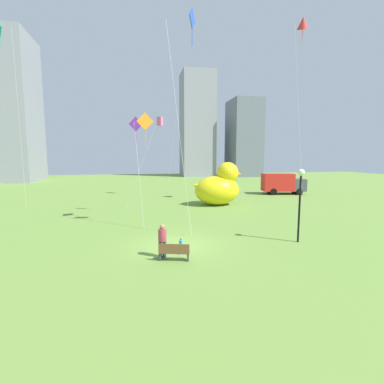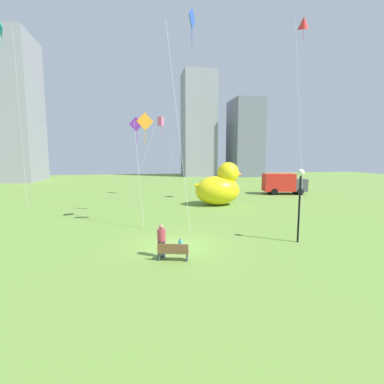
{
  "view_description": "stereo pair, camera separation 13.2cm",
  "coord_description": "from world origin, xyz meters",
  "px_view_note": "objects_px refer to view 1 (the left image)",
  "views": [
    {
      "loc": [
        -2.24,
        -15.9,
        5.19
      ],
      "look_at": [
        1.96,
        5.42,
        2.46
      ],
      "focal_mm": 26.42,
      "sensor_mm": 36.0,
      "label": 1
    },
    {
      "loc": [
        -2.11,
        -15.93,
        5.19
      ],
      "look_at": [
        1.96,
        5.42,
        2.46
      ],
      "focal_mm": 26.42,
      "sensor_mm": 36.0,
      "label": 2
    }
  ],
  "objects_px": {
    "kite_red": "(303,24)",
    "kite_teal": "(2,41)",
    "kite_pink": "(160,122)",
    "kite_blue": "(191,30)",
    "kite_purple": "(136,127)",
    "lamppost": "(300,189)",
    "box_truck": "(282,184)",
    "kite_orange": "(145,125)",
    "person_child": "(181,245)",
    "person_adult": "(162,239)",
    "park_bench": "(174,252)",
    "giant_inflatable_duck": "(219,187)"
  },
  "relations": [
    {
      "from": "giant_inflatable_duck",
      "to": "kite_teal",
      "type": "bearing_deg",
      "value": 177.34
    },
    {
      "from": "box_truck",
      "to": "kite_pink",
      "type": "height_order",
      "value": "kite_pink"
    },
    {
      "from": "kite_blue",
      "to": "kite_purple",
      "type": "bearing_deg",
      "value": 120.12
    },
    {
      "from": "kite_pink",
      "to": "kite_orange",
      "type": "xyz_separation_m",
      "value": [
        -2.45,
        -15.85,
        -2.17
      ]
    },
    {
      "from": "lamppost",
      "to": "kite_teal",
      "type": "xyz_separation_m",
      "value": [
        -21.3,
        14.8,
        12.34
      ]
    },
    {
      "from": "kite_pink",
      "to": "kite_red",
      "type": "height_order",
      "value": "kite_red"
    },
    {
      "from": "person_adult",
      "to": "lamppost",
      "type": "bearing_deg",
      "value": 6.89
    },
    {
      "from": "kite_red",
      "to": "kite_teal",
      "type": "bearing_deg",
      "value": 174.05
    },
    {
      "from": "park_bench",
      "to": "kite_blue",
      "type": "relative_size",
      "value": 0.11
    },
    {
      "from": "person_child",
      "to": "box_truck",
      "type": "height_order",
      "value": "box_truck"
    },
    {
      "from": "kite_blue",
      "to": "kite_orange",
      "type": "height_order",
      "value": "kite_blue"
    },
    {
      "from": "park_bench",
      "to": "person_adult",
      "type": "bearing_deg",
      "value": 129.07
    },
    {
      "from": "giant_inflatable_duck",
      "to": "lamppost",
      "type": "xyz_separation_m",
      "value": [
        0.94,
        -13.85,
        1.33
      ]
    },
    {
      "from": "lamppost",
      "to": "box_truck",
      "type": "distance_m",
      "value": 23.18
    },
    {
      "from": "park_bench",
      "to": "kite_purple",
      "type": "bearing_deg",
      "value": 97.98
    },
    {
      "from": "person_adult",
      "to": "lamppost",
      "type": "relative_size",
      "value": 0.39
    },
    {
      "from": "kite_pink",
      "to": "kite_orange",
      "type": "relative_size",
      "value": 1.23
    },
    {
      "from": "kite_orange",
      "to": "kite_pink",
      "type": "bearing_deg",
      "value": 81.23
    },
    {
      "from": "kite_purple",
      "to": "kite_blue",
      "type": "bearing_deg",
      "value": -59.88
    },
    {
      "from": "kite_blue",
      "to": "kite_teal",
      "type": "height_order",
      "value": "kite_teal"
    },
    {
      "from": "person_child",
      "to": "kite_orange",
      "type": "xyz_separation_m",
      "value": [
        -1.58,
        6.77,
        6.94
      ]
    },
    {
      "from": "person_adult",
      "to": "lamppost",
      "type": "height_order",
      "value": "lamppost"
    },
    {
      "from": "park_bench",
      "to": "box_truck",
      "type": "height_order",
      "value": "box_truck"
    },
    {
      "from": "park_bench",
      "to": "kite_purple",
      "type": "distance_m",
      "value": 14.17
    },
    {
      "from": "kite_orange",
      "to": "person_adult",
      "type": "bearing_deg",
      "value": -85.34
    },
    {
      "from": "lamppost",
      "to": "kite_red",
      "type": "distance_m",
      "value": 20.28
    },
    {
      "from": "kite_red",
      "to": "giant_inflatable_duck",
      "type": "bearing_deg",
      "value": 165.73
    },
    {
      "from": "kite_pink",
      "to": "kite_teal",
      "type": "distance_m",
      "value": 17.45
    },
    {
      "from": "park_bench",
      "to": "lamppost",
      "type": "distance_m",
      "value": 8.5
    },
    {
      "from": "kite_orange",
      "to": "kite_teal",
      "type": "bearing_deg",
      "value": 144.37
    },
    {
      "from": "giant_inflatable_duck",
      "to": "kite_teal",
      "type": "relative_size",
      "value": 0.32
    },
    {
      "from": "lamppost",
      "to": "kite_red",
      "type": "relative_size",
      "value": 0.23
    },
    {
      "from": "box_truck",
      "to": "kite_blue",
      "type": "relative_size",
      "value": 0.41
    },
    {
      "from": "person_adult",
      "to": "kite_blue",
      "type": "relative_size",
      "value": 0.12
    },
    {
      "from": "park_bench",
      "to": "kite_red",
      "type": "bearing_deg",
      "value": 42.52
    },
    {
      "from": "giant_inflatable_duck",
      "to": "kite_pink",
      "type": "xyz_separation_m",
      "value": [
        -5.54,
        7.93,
        7.66
      ]
    },
    {
      "from": "box_truck",
      "to": "kite_orange",
      "type": "distance_m",
      "value": 24.96
    },
    {
      "from": "person_adult",
      "to": "kite_purple",
      "type": "distance_m",
      "value": 13.32
    },
    {
      "from": "kite_blue",
      "to": "kite_orange",
      "type": "xyz_separation_m",
      "value": [
        -3.06,
        1.83,
        -5.95
      ]
    },
    {
      "from": "kite_blue",
      "to": "kite_teal",
      "type": "bearing_deg",
      "value": 145.28
    },
    {
      "from": "person_child",
      "to": "kite_purple",
      "type": "bearing_deg",
      "value": 101.0
    },
    {
      "from": "box_truck",
      "to": "kite_orange",
      "type": "height_order",
      "value": "kite_orange"
    },
    {
      "from": "kite_red",
      "to": "person_adult",
      "type": "bearing_deg",
      "value": -139.87
    },
    {
      "from": "kite_red",
      "to": "kite_purple",
      "type": "relative_size",
      "value": 2.2
    },
    {
      "from": "park_bench",
      "to": "kite_orange",
      "type": "bearing_deg",
      "value": 98.18
    },
    {
      "from": "person_adult",
      "to": "kite_orange",
      "type": "height_order",
      "value": "kite_orange"
    },
    {
      "from": "person_child",
      "to": "kite_red",
      "type": "relative_size",
      "value": 0.05
    },
    {
      "from": "person_child",
      "to": "kite_red",
      "type": "height_order",
      "value": "kite_red"
    },
    {
      "from": "giant_inflatable_duck",
      "to": "kite_purple",
      "type": "distance_m",
      "value": 10.9
    },
    {
      "from": "park_bench",
      "to": "kite_red",
      "type": "distance_m",
      "value": 26.75
    }
  ]
}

